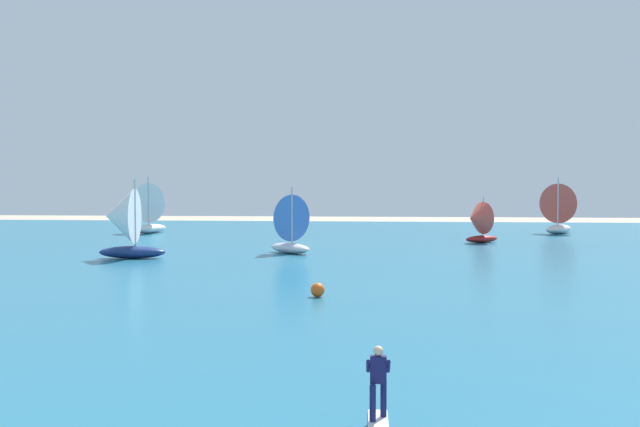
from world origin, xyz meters
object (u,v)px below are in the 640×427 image
object	(u,v)px
sailboat_center_horizon	(123,222)
sailboat_leading	(154,207)
sailboat_far_left	(285,223)
marker_buoy	(318,290)
sailboat_outermost	(477,222)
kitesurfer	(378,396)
sailboat_mid_right	(562,208)

from	to	relation	value
sailboat_center_horizon	sailboat_leading	bearing A→B (deg)	102.58
sailboat_far_left	marker_buoy	xyz separation A→B (m)	(4.33, -21.08, -1.86)
sailboat_outermost	kitesurfer	bearing A→B (deg)	-98.63
kitesurfer	sailboat_outermost	xyz separation A→B (m)	(7.53, 49.63, 1.17)
sailboat_center_horizon	kitesurfer	bearing A→B (deg)	-62.65
kitesurfer	sailboat_far_left	distance (m)	39.98
sailboat_center_horizon	sailboat_far_left	world-z (taller)	sailboat_center_horizon
sailboat_leading	sailboat_mid_right	bearing A→B (deg)	4.02
sailboat_mid_right	sailboat_far_left	size ratio (longest dim) A/B	1.16
marker_buoy	sailboat_center_horizon	bearing A→B (deg)	132.46
kitesurfer	sailboat_mid_right	distance (m)	64.68
sailboat_center_horizon	sailboat_mid_right	bearing A→B (deg)	38.89
sailboat_mid_right	marker_buoy	distance (m)	48.59
sailboat_leading	sailboat_outermost	bearing A→B (deg)	-17.72
kitesurfer	sailboat_mid_right	bearing A→B (deg)	74.62
sailboat_outermost	marker_buoy	bearing A→B (deg)	-108.55
marker_buoy	sailboat_leading	bearing A→B (deg)	116.19
sailboat_leading	sailboat_center_horizon	bearing A→B (deg)	-77.42
sailboat_center_horizon	sailboat_mid_right	distance (m)	44.77
sailboat_leading	sailboat_far_left	size ratio (longest dim) A/B	1.18
sailboat_outermost	marker_buoy	distance (m)	33.20
sailboat_outermost	sailboat_far_left	size ratio (longest dim) A/B	0.81
sailboat_mid_right	sailboat_center_horizon	bearing A→B (deg)	-141.11
kitesurfer	marker_buoy	distance (m)	18.43
kitesurfer	sailboat_mid_right	world-z (taller)	sailboat_mid_right
kitesurfer	sailboat_center_horizon	world-z (taller)	sailboat_center_horizon
sailboat_center_horizon	sailboat_far_left	bearing A→B (deg)	25.95
kitesurfer	sailboat_center_horizon	distance (m)	38.58
sailboat_leading	sailboat_far_left	bearing A→B (deg)	-51.68
sailboat_far_left	kitesurfer	bearing A→B (deg)	-79.39
sailboat_far_left	sailboat_leading	bearing A→B (deg)	128.32
sailboat_outermost	sailboat_far_left	xyz separation A→B (m)	(-14.88, -10.36, 0.41)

